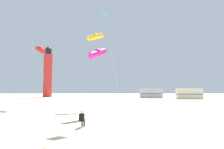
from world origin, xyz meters
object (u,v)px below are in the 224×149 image
Objects in this scene: kite_tube_scarlet at (40,49)px; kite_tube_gold at (95,37)px; rv_van_cream at (189,94)px; kite_tube_magenta at (98,53)px; lighthouse_distant at (48,73)px; kite_diamond_cyan at (105,17)px; rv_van_silver at (151,93)px; kite_flyer_standing at (82,118)px.

kite_tube_gold is at bearing -7.76° from kite_tube_scarlet.
kite_tube_gold is 1.65× the size of rv_van_cream.
kite_tube_magenta is 0.42× the size of lighthouse_distant.
lighthouse_distant reaches higher than kite_tube_gold.
kite_diamond_cyan is 1.47× the size of rv_van_silver.
kite_tube_gold reaches higher than rv_van_silver.
rv_van_silver is at bearing 72.04° from kite_diamond_cyan.
kite_tube_magenta is at bearing -65.45° from lighthouse_distant.
kite_tube_gold is 1.53× the size of kite_tube_magenta.
kite_tube_magenta is at bearing -41.91° from kite_tube_scarlet.
kite_tube_magenta is 37.28m from rv_van_cream.
lighthouse_distant is at bearing 117.74° from kite_tube_gold.
kite_diamond_cyan reaches higher than kite_flyer_standing.
kite_flyer_standing is 9.19m from kite_diamond_cyan.
kite_tube_gold reaches higher than rv_van_cream.
kite_tube_magenta is (0.61, 6.24, 5.75)m from kite_flyer_standing.
rv_van_silver is 10.41m from rv_van_cream.
kite_tube_scarlet reaches higher than kite_tube_magenta.
rv_van_silver is (13.22, 35.19, -4.98)m from kite_tube_magenta.
kite_tube_gold is at bearing 96.48° from kite_tube_magenta.
kite_flyer_standing is 0.07× the size of lighthouse_distant.
rv_van_silver and rv_van_cream have the same top height.
kite_tube_scarlet is at bearing -125.92° from rv_van_silver.
rv_van_silver is (12.35, 38.11, -7.67)m from kite_diamond_cyan.
lighthouse_distant is 2.57× the size of rv_van_cream.
kite_tube_magenta is 46.04m from lighthouse_distant.
kite_tube_gold is 1.12× the size of kite_diamond_cyan.
kite_tube_gold is at bearing -62.26° from lighthouse_distant.
kite_tube_scarlet is at bearing -73.43° from lighthouse_distant.
lighthouse_distant reaches higher than rv_van_cream.
rv_van_cream is (22.04, 29.65, -4.98)m from kite_tube_magenta.
kite_tube_magenta is (0.80, -7.03, -3.76)m from kite_tube_gold.
kite_diamond_cyan is at bearing -104.22° from kite_flyer_standing.
rv_van_cream is at bearing 44.73° from kite_tube_gold.
kite_diamond_cyan is (9.96, -11.07, 0.59)m from kite_tube_scarlet.
kite_flyer_standing is 42.44m from rv_van_cream.
kite_tube_scarlet is 35.75m from rv_van_silver.
rv_van_silver is at bearing 150.69° from rv_van_cream.
kite_tube_scarlet reaches higher than kite_flyer_standing.
kite_tube_scarlet reaches higher than rv_van_cream.
kite_tube_scarlet is 1.30× the size of kite_tube_magenta.
kite_tube_magenta is at bearing -83.52° from kite_tube_gold.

